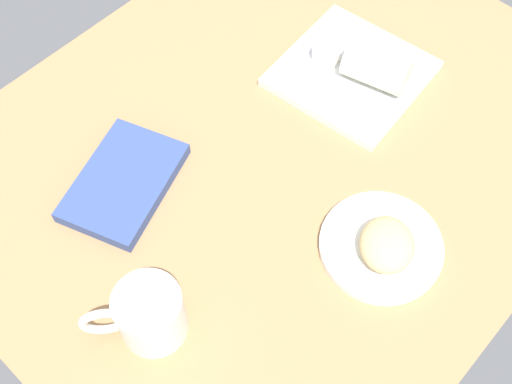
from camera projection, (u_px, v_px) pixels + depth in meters
dining_table at (282, 149)px, 113.62cm from camera, size 110.00×90.00×4.00cm
round_plate at (381, 246)px, 100.79cm from camera, size 19.05×19.05×1.40cm
scone_pastry at (387, 245)px, 97.68cm from camera, size 12.65×12.34×4.44cm
square_plate at (351, 74)px, 118.94cm from camera, size 26.11×26.11×1.60cm
sauce_cup at (326, 53)px, 118.48cm from camera, size 5.19×5.19×2.72cm
breakfast_wrap at (377, 68)px, 114.34cm from camera, size 8.91×12.42×6.45cm
book_stack at (124, 182)px, 106.37cm from camera, size 24.00×19.75×2.29cm
coffee_mug at (148, 314)px, 90.54cm from camera, size 13.02×11.36×9.76cm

